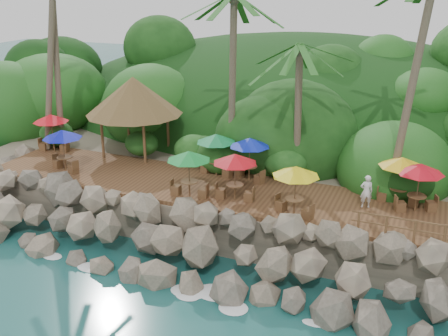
% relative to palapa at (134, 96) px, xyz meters
% --- Properties ---
extents(ground, '(140.00, 140.00, 0.00)m').
position_rel_palapa_xyz_m(ground, '(6.97, -9.20, -5.79)').
color(ground, '#19514F').
rests_on(ground, ground).
extents(land_base, '(32.00, 25.20, 2.10)m').
position_rel_palapa_xyz_m(land_base, '(6.97, 6.80, -4.74)').
color(land_base, gray).
rests_on(land_base, ground).
extents(jungle_hill, '(44.80, 28.00, 15.40)m').
position_rel_palapa_xyz_m(jungle_hill, '(6.97, 14.30, -5.79)').
color(jungle_hill, '#143811').
rests_on(jungle_hill, ground).
extents(seawall, '(29.00, 4.00, 2.30)m').
position_rel_palapa_xyz_m(seawall, '(6.97, -7.20, -4.64)').
color(seawall, gray).
rests_on(seawall, ground).
extents(terrace, '(26.00, 5.00, 0.20)m').
position_rel_palapa_xyz_m(terrace, '(6.97, -3.20, -3.59)').
color(terrace, brown).
rests_on(terrace, land_base).
extents(jungle_foliage, '(44.00, 16.00, 12.00)m').
position_rel_palapa_xyz_m(jungle_foliage, '(6.97, 5.80, -5.79)').
color(jungle_foliage, '#143811').
rests_on(jungle_foliage, ground).
extents(foam_line, '(25.20, 0.80, 0.06)m').
position_rel_palapa_xyz_m(foam_line, '(6.97, -8.90, -5.76)').
color(foam_line, white).
rests_on(foam_line, ground).
extents(palapa, '(5.64, 5.64, 4.60)m').
position_rel_palapa_xyz_m(palapa, '(0.00, 0.00, 0.00)').
color(palapa, brown).
rests_on(palapa, ground).
extents(dining_clusters, '(22.94, 5.31, 2.29)m').
position_rel_palapa_xyz_m(dining_clusters, '(6.96, -2.98, -1.59)').
color(dining_clusters, brown).
rests_on(dining_clusters, terrace).
extents(waiter, '(0.66, 0.54, 1.57)m').
position_rel_palapa_xyz_m(waiter, '(13.84, -2.80, -2.71)').
color(waiter, white).
rests_on(waiter, terrace).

